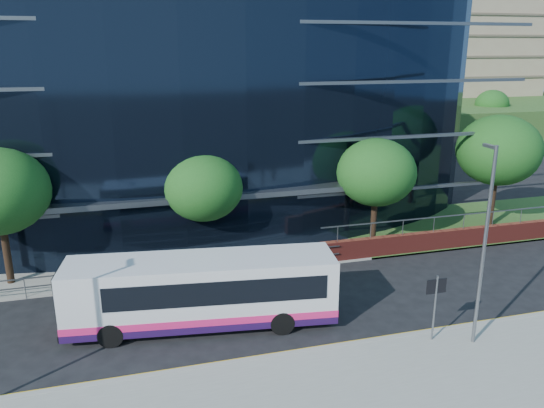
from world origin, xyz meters
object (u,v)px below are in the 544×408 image
object	(u,v)px
tree_far_b	(203,188)
tree_dist_e	(389,107)
tree_far_c	(376,173)
streetlight_east	(484,242)
street_sign	(436,294)
city_bus	(204,291)
tree_dist_f	(492,104)
tree_far_d	(499,150)

from	to	relation	value
tree_far_b	tree_dist_e	bearing A→B (deg)	48.48
tree_far_c	streetlight_east	distance (m)	11.22
tree_far_b	streetlight_east	size ratio (longest dim) A/B	0.76
street_sign	city_bus	size ratio (longest dim) A/B	0.24
tree_dist_f	city_bus	size ratio (longest dim) A/B	0.52
tree_far_d	tree_far_b	bearing A→B (deg)	-178.49
street_sign	tree_far_b	distance (m)	13.54
tree_far_c	streetlight_east	world-z (taller)	streetlight_east
tree_far_d	tree_far_c	bearing A→B (deg)	-173.66
street_sign	tree_dist_e	bearing A→B (deg)	64.88
tree_far_b	tree_far_c	bearing A→B (deg)	-2.86
streetlight_east	tree_dist_f	bearing A→B (deg)	52.42
tree_dist_e	streetlight_east	size ratio (longest dim) A/B	0.81
tree_dist_e	city_bus	world-z (taller)	tree_dist_e
tree_dist_e	tree_dist_f	bearing A→B (deg)	7.13
tree_far_c	tree_dist_e	size ratio (longest dim) A/B	1.00
tree_dist_f	tree_far_d	bearing A→B (deg)	-126.87
tree_dist_e	tree_far_d	bearing A→B (deg)	-104.93
tree_far_b	streetlight_east	world-z (taller)	streetlight_east
tree_far_d	tree_dist_f	distance (m)	40.01
street_sign	streetlight_east	world-z (taller)	streetlight_east
tree_dist_e	streetlight_east	distance (m)	45.85
tree_far_b	tree_far_d	size ratio (longest dim) A/B	0.81
streetlight_east	city_bus	world-z (taller)	streetlight_east
tree_far_b	tree_dist_f	world-z (taller)	same
city_bus	tree_far_b	bearing A→B (deg)	88.41
tree_far_d	city_bus	bearing A→B (deg)	-158.95
tree_far_c	tree_far_d	bearing A→B (deg)	6.34
city_bus	streetlight_east	bearing A→B (deg)	-16.13
tree_far_c	tree_far_d	size ratio (longest dim) A/B	0.87
tree_far_d	tree_dist_e	distance (m)	31.06
tree_far_b	streetlight_east	xyz separation A→B (m)	(9.00, -11.67, 0.23)
tree_far_c	streetlight_east	bearing A→B (deg)	-95.11
tree_far_b	city_bus	xyz separation A→B (m)	(-1.15, -7.25, -2.58)
tree_dist_f	city_bus	distance (m)	59.47
tree_dist_e	tree_dist_f	distance (m)	16.13
street_sign	streetlight_east	distance (m)	2.80
street_sign	streetlight_east	bearing A→B (deg)	-21.36
tree_far_c	tree_dist_e	bearing A→B (deg)	61.26
streetlight_east	tree_dist_e	bearing A→B (deg)	66.89
tree_far_c	tree_far_b	bearing A→B (deg)	177.14
street_sign	tree_dist_e	distance (m)	45.99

